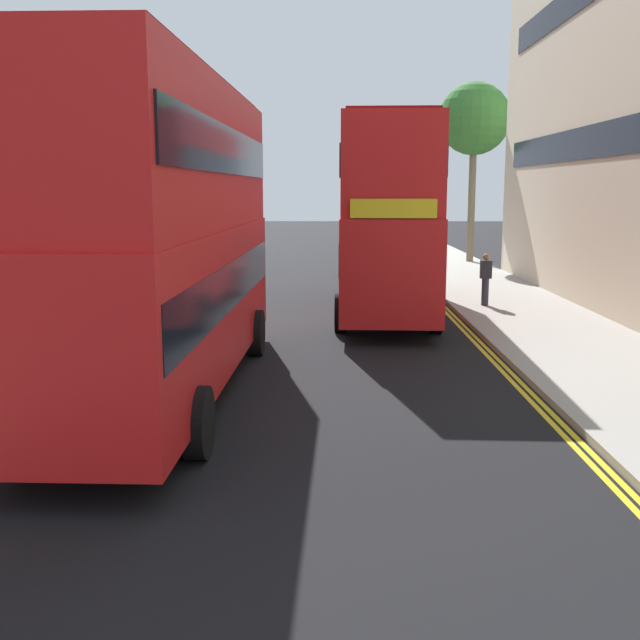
# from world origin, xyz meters

# --- Properties ---
(sidewalk_right) EXTENTS (4.00, 80.00, 0.14)m
(sidewalk_right) POSITION_xyz_m (6.50, 16.00, 0.07)
(sidewalk_right) COLOR #9E9991
(sidewalk_right) RESTS_ON ground
(sidewalk_left) EXTENTS (4.00, 80.00, 0.14)m
(sidewalk_left) POSITION_xyz_m (-6.50, 16.00, 0.07)
(sidewalk_left) COLOR #9E9991
(sidewalk_left) RESTS_ON ground
(kerb_line_outer) EXTENTS (0.10, 56.00, 0.01)m
(kerb_line_outer) POSITION_xyz_m (4.40, 14.00, 0.00)
(kerb_line_outer) COLOR yellow
(kerb_line_outer) RESTS_ON ground
(kerb_line_inner) EXTENTS (0.10, 56.00, 0.01)m
(kerb_line_inner) POSITION_xyz_m (4.24, 14.00, 0.00)
(kerb_line_inner) COLOR yellow
(kerb_line_inner) RESTS_ON ground
(double_decker_bus_away) EXTENTS (3.01, 10.87, 5.64)m
(double_decker_bus_away) POSITION_xyz_m (-2.35, 13.37, 3.03)
(double_decker_bus_away) COLOR red
(double_decker_bus_away) RESTS_ON ground
(double_decker_bus_oncoming) EXTENTS (3.10, 10.89, 5.64)m
(double_decker_bus_oncoming) POSITION_xyz_m (2.34, 22.82, 3.03)
(double_decker_bus_oncoming) COLOR red
(double_decker_bus_oncoming) RESTS_ON ground
(pedestrian_far) EXTENTS (0.34, 0.22, 1.62)m
(pedestrian_far) POSITION_xyz_m (5.54, 23.34, 0.99)
(pedestrian_far) COLOR #2D2D38
(pedestrian_far) RESTS_ON sidewalk_right
(street_tree_mid) EXTENTS (3.52, 3.52, 8.76)m
(street_tree_mid) POSITION_xyz_m (7.80, 38.11, 7.07)
(street_tree_mid) COLOR #6B6047
(street_tree_mid) RESTS_ON sidewalk_right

